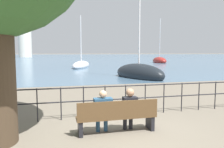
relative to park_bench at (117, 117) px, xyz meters
The scene contains 10 objects.
ground_plane 0.45m from the park_bench, 90.00° to the left, with size 1000.00×1000.00×0.00m, color #706656.
harbor_water 158.70m from the park_bench, 90.00° to the left, with size 600.00×300.00×0.01m.
park_bench is the anchor object (origin of this frame).
seated_person_left 0.43m from the park_bench, 167.77° to the left, with size 0.49×0.35×1.17m.
seated_person_right 0.44m from the park_bench, 12.55° to the left, with size 0.38×0.35×1.19m.
promenade_railing 1.54m from the park_bench, 90.00° to the left, with size 12.93×0.04×1.05m.
sailboat_0 43.05m from the park_bench, 62.28° to the left, with size 3.30×6.65×9.98m.
sailboat_1 13.06m from the park_bench, 66.48° to the left, with size 3.86×6.01×12.50m.
sailboat_2 26.95m from the park_bench, 86.00° to the left, with size 4.27×8.50×7.94m.
harbor_lighthouse 111.64m from the park_bench, 98.70° to the left, with size 6.19×6.19×20.68m.
Camera 1 is at (-1.51, -5.53, 2.14)m, focal length 35.00 mm.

